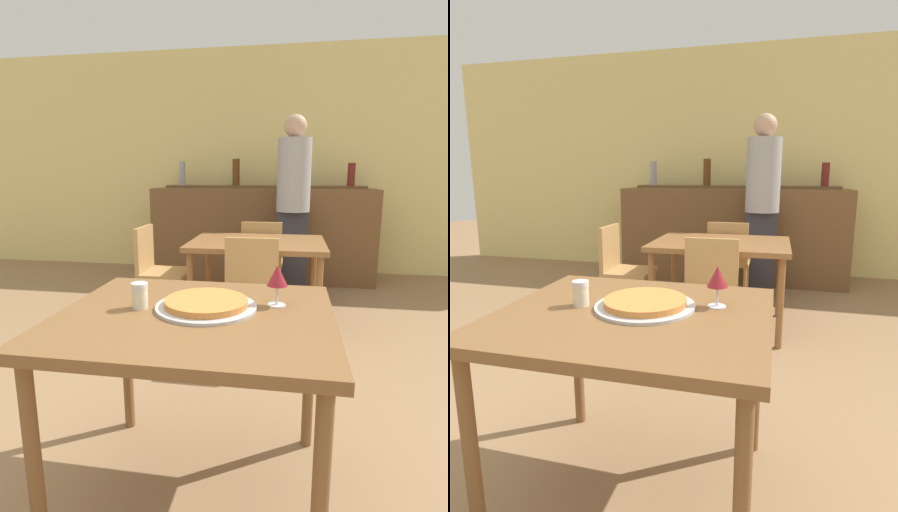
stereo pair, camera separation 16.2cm
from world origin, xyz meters
TOP-DOWN VIEW (x-y plane):
  - ground_plane at (0.00, 0.00)m, footprint 16.00×16.00m
  - wall_back at (0.00, 3.93)m, footprint 8.00×0.05m
  - dining_table_near at (0.00, 0.00)m, footprint 1.00×0.86m
  - dining_table_far at (0.07, 1.88)m, footprint 1.09×0.82m
  - bar_counter at (0.00, 3.43)m, footprint 2.60×0.56m
  - bar_back_shelf at (0.00, 3.57)m, footprint 2.39×0.24m
  - chair_far_side_front at (0.07, 1.30)m, footprint 0.40×0.40m
  - chair_far_side_back at (0.07, 2.47)m, footprint 0.40×0.40m
  - chair_far_side_left at (-0.80, 1.88)m, footprint 0.40×0.40m
  - pizza_tray at (0.03, 0.05)m, footprint 0.38×0.38m
  - cheese_shaker at (-0.22, 0.01)m, footprint 0.06×0.06m
  - person_standing at (0.35, 2.85)m, footprint 0.34×0.34m
  - wine_glass at (0.29, 0.13)m, footprint 0.08×0.08m

SIDE VIEW (x-z plane):
  - ground_plane at x=0.00m, z-range 0.00..0.00m
  - chair_far_side_front at x=0.07m, z-range 0.07..0.89m
  - chair_far_side_back at x=0.07m, z-range 0.07..0.89m
  - chair_far_side_left at x=-0.80m, z-range 0.07..0.89m
  - bar_counter at x=0.00m, z-range 0.00..1.09m
  - dining_table_far at x=0.07m, z-range 0.28..1.00m
  - dining_table_near at x=0.00m, z-range 0.29..1.05m
  - pizza_tray at x=0.03m, z-range 0.76..0.79m
  - cheese_shaker at x=-0.22m, z-range 0.76..0.86m
  - wine_glass at x=0.29m, z-range 0.79..0.95m
  - person_standing at x=0.35m, z-range 0.09..1.93m
  - bar_back_shelf at x=0.00m, z-range 0.98..1.33m
  - wall_back at x=0.00m, z-range 0.00..2.80m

